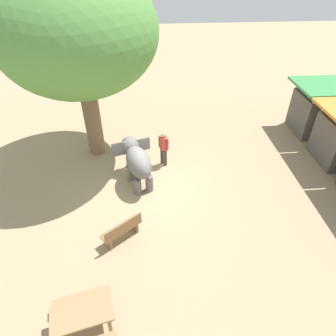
# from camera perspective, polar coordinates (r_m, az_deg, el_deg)

# --- Properties ---
(ground_plane) EXTENTS (60.00, 60.00, 0.00)m
(ground_plane) POSITION_cam_1_polar(r_m,az_deg,el_deg) (12.10, -4.02, -3.30)
(ground_plane) COLOR tan
(elephant) EXTENTS (2.39, 1.76, 1.65)m
(elephant) POSITION_cam_1_polar(r_m,az_deg,el_deg) (11.70, -6.09, 1.51)
(elephant) COLOR slate
(elephant) RESTS_ON ground_plane
(person_handler) EXTENTS (0.36, 0.42, 1.62)m
(person_handler) POSITION_cam_1_polar(r_m,az_deg,el_deg) (12.64, -0.87, 4.21)
(person_handler) COLOR #3F3833
(person_handler) RESTS_ON ground_plane
(shade_tree_main) EXTENTS (6.60, 6.05, 7.64)m
(shade_tree_main) POSITION_cam_1_polar(r_m,az_deg,el_deg) (12.35, -17.19, 23.82)
(shade_tree_main) COLOR brown
(shade_tree_main) RESTS_ON ground_plane
(wooden_bench) EXTENTS (1.17, 1.36, 0.88)m
(wooden_bench) POSITION_cam_1_polar(r_m,az_deg,el_deg) (9.90, -8.89, -11.72)
(wooden_bench) COLOR olive
(wooden_bench) RESTS_ON ground_plane
(picnic_table_near) EXTENTS (1.78, 1.80, 0.78)m
(picnic_table_near) POSITION_cam_1_polar(r_m,az_deg,el_deg) (8.38, -16.21, -25.93)
(picnic_table_near) COLOR #9E7A51
(picnic_table_near) RESTS_ON ground_plane
(market_stall_green) EXTENTS (2.50, 2.50, 2.52)m
(market_stall_green) POSITION_cam_1_polar(r_m,az_deg,el_deg) (16.83, 26.65, 9.83)
(market_stall_green) COLOR #59514C
(market_stall_green) RESTS_ON ground_plane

